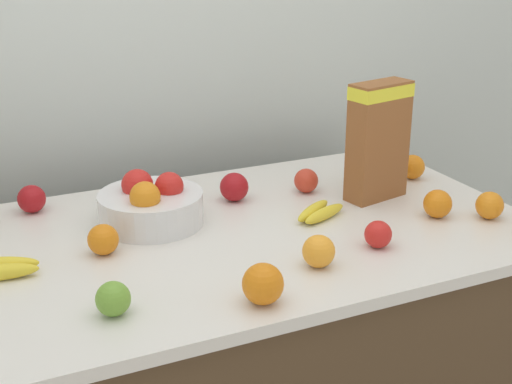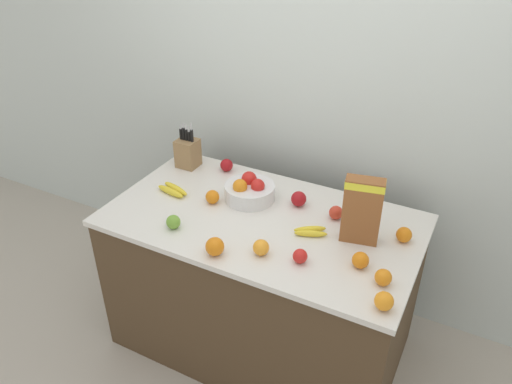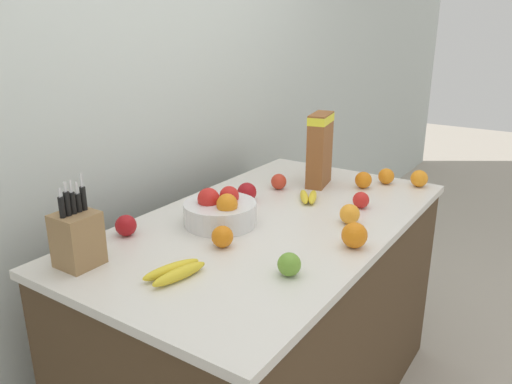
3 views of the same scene
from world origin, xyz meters
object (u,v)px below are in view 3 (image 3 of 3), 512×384
at_px(orange_front_center, 363,180).
at_px(orange_mid_left, 222,237).
at_px(knife_block, 77,238).
at_px(orange_near_bowl, 321,165).
at_px(apple_middle, 289,264).
at_px(cereal_box, 320,147).
at_px(apple_by_knife_block, 279,182).
at_px(banana_bunch_right, 175,272).
at_px(apple_rear, 247,192).
at_px(orange_by_cereal, 419,178).
at_px(orange_mid_right, 386,176).
at_px(orange_front_right, 350,214).
at_px(orange_back_center, 354,235).
at_px(fruit_bowl, 220,211).
at_px(banana_bunch_left, 309,197).
at_px(apple_front, 126,225).
at_px(apple_rightmost, 361,200).

bearing_deg(orange_front_center, orange_mid_left, 170.15).
height_order(knife_block, orange_near_bowl, knife_block).
height_order(knife_block, apple_middle, knife_block).
distance_m(cereal_box, apple_by_knife_block, 0.25).
xyz_separation_m(knife_block, banana_bunch_right, (0.10, -0.30, -0.07)).
distance_m(apple_rear, orange_by_cereal, 0.81).
xyz_separation_m(orange_by_cereal, orange_mid_right, (-0.04, 0.14, -0.00)).
bearing_deg(orange_mid_left, knife_block, 140.42).
distance_m(orange_by_cereal, orange_mid_right, 0.15).
xyz_separation_m(orange_front_right, orange_back_center, (-0.19, -0.10, 0.01)).
bearing_deg(fruit_bowl, apple_rear, 13.15).
bearing_deg(orange_by_cereal, orange_mid_right, 106.29).
bearing_deg(orange_mid_right, apple_middle, -175.96).
relative_size(banana_bunch_left, orange_by_cereal, 2.20).
bearing_deg(orange_by_cereal, knife_block, 154.82).
relative_size(orange_by_cereal, orange_front_right, 1.03).
height_order(fruit_bowl, apple_middle, fruit_bowl).
height_order(apple_front, orange_by_cereal, orange_by_cereal).
bearing_deg(apple_middle, apple_rear, 45.57).
distance_m(banana_bunch_left, orange_front_center, 0.32).
xyz_separation_m(banana_bunch_left, banana_bunch_right, (-0.82, 0.01, 0.00)).
xyz_separation_m(apple_rightmost, orange_front_right, (-0.18, -0.03, 0.00)).
relative_size(banana_bunch_right, apple_middle, 2.83).
bearing_deg(knife_block, apple_rightmost, -28.92).
height_order(banana_bunch_left, apple_by_knife_block, apple_by_knife_block).
bearing_deg(orange_front_center, apple_rear, 142.62).
height_order(knife_block, orange_mid_left, knife_block).
height_order(orange_near_bowl, orange_front_right, orange_front_right).
bearing_deg(apple_middle, orange_mid_right, 4.04).
distance_m(cereal_box, orange_front_center, 0.25).
bearing_deg(orange_near_bowl, apple_rightmost, -135.30).
bearing_deg(apple_rear, apple_middle, -134.43).
distance_m(knife_block, fruit_bowl, 0.53).
xyz_separation_m(banana_bunch_left, orange_front_center, (0.29, -0.13, 0.02)).
bearing_deg(apple_by_knife_block, orange_mid_right, -47.50).
bearing_deg(apple_rear, orange_mid_right, -35.61).
relative_size(orange_near_bowl, orange_back_center, 0.86).
relative_size(banana_bunch_left, apple_rightmost, 2.57).
height_order(orange_front_center, orange_mid_left, orange_front_center).
distance_m(banana_bunch_left, banana_bunch_right, 0.82).
relative_size(banana_bunch_right, orange_front_right, 2.66).
distance_m(fruit_bowl, orange_back_center, 0.50).
bearing_deg(fruit_bowl, apple_by_knife_block, 4.27).
height_order(orange_mid_right, orange_front_right, orange_front_right).
relative_size(cereal_box, banana_bunch_left, 1.94).
height_order(knife_block, orange_front_center, knife_block).
relative_size(apple_rear, orange_mid_left, 1.10).
relative_size(apple_rightmost, orange_front_right, 0.88).
relative_size(knife_block, orange_mid_right, 3.91).
bearing_deg(cereal_box, apple_front, 150.18).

